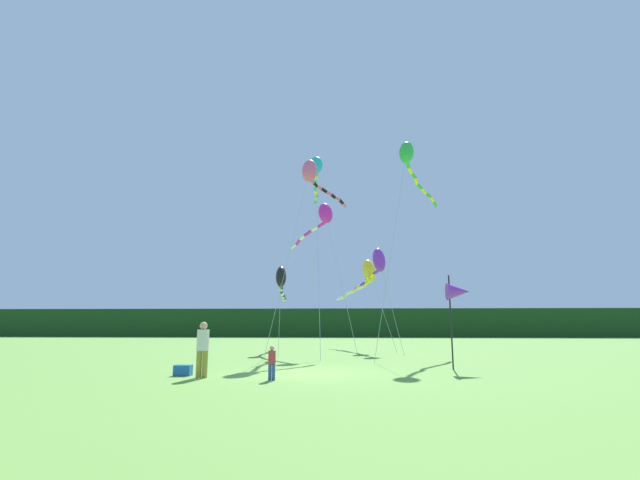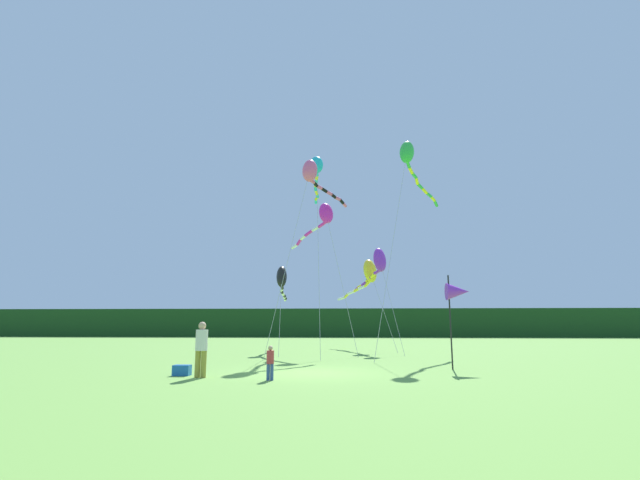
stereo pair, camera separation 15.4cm
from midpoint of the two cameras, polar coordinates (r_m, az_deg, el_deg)
ground_plane at (r=17.32m, az=-1.03°, el=-16.29°), size 120.00×120.00×0.00m
distant_treeline at (r=62.19m, az=2.36°, el=-10.30°), size 108.00×2.07×3.75m
person_adult at (r=16.23m, az=-14.34°, el=-12.75°), size 0.40×0.40×1.83m
person_child at (r=15.13m, az=-5.95°, el=-14.81°), size 0.24×0.24×1.08m
cooler_box at (r=17.11m, az=-16.63°, el=-15.34°), size 0.58×0.38×0.36m
banner_flag_pole at (r=19.34m, az=17.03°, el=-6.29°), size 0.90×0.70×3.72m
kite_yellow at (r=32.14m, az=6.11°, el=-4.26°), size 3.88×7.48×6.31m
kite_cyan at (r=29.68m, az=-0.29°, el=8.79°), size 1.04×9.03×12.40m
kite_rainbow at (r=27.74m, az=-0.84°, el=8.29°), size 4.23×6.17×11.59m
kite_purple at (r=30.73m, az=7.20°, el=-3.10°), size 3.11×9.18×6.83m
kite_black at (r=29.78m, az=-4.63°, el=-4.95°), size 0.91×7.78×5.61m
kite_green at (r=28.82m, az=11.31°, el=9.91°), size 5.30×10.16×12.76m
kite_magenta at (r=29.65m, az=0.48°, el=2.83°), size 4.61×7.19×9.55m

